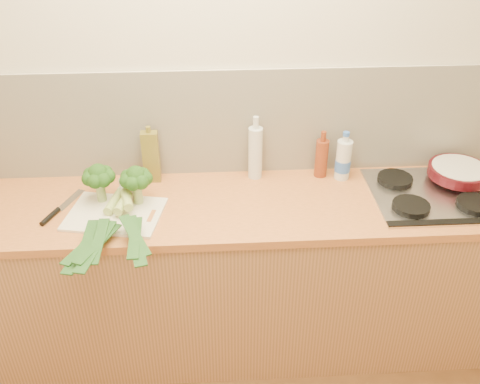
# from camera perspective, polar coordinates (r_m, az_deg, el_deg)

# --- Properties ---
(room_shell) EXTENTS (3.50, 3.50, 3.50)m
(room_shell) POSITION_cam_1_polar(r_m,az_deg,el_deg) (2.62, -2.52, 7.31)
(room_shell) COLOR beige
(room_shell) RESTS_ON ground
(counter) EXTENTS (3.20, 0.62, 0.90)m
(counter) POSITION_cam_1_polar(r_m,az_deg,el_deg) (2.78, -2.03, -8.87)
(counter) COLOR #B3784A
(counter) RESTS_ON ground
(gas_hob) EXTENTS (0.58, 0.50, 0.04)m
(gas_hob) POSITION_cam_1_polar(r_m,az_deg,el_deg) (2.70, 19.95, -0.16)
(gas_hob) COLOR silver
(gas_hob) RESTS_ON counter
(chopping_board) EXTENTS (0.46, 0.38, 0.01)m
(chopping_board) POSITION_cam_1_polar(r_m,az_deg,el_deg) (2.48, -13.18, -2.31)
(chopping_board) COLOR white
(chopping_board) RESTS_ON counter
(broccoli_left) EXTENTS (0.15, 0.15, 0.19)m
(broccoli_left) POSITION_cam_1_polar(r_m,az_deg,el_deg) (2.51, -14.86, 1.61)
(broccoli_left) COLOR #90A862
(broccoli_left) RESTS_ON chopping_board
(broccoli_right) EXTENTS (0.15, 0.15, 0.19)m
(broccoli_right) POSITION_cam_1_polar(r_m,az_deg,el_deg) (2.46, -11.04, 1.41)
(broccoli_right) COLOR #90A862
(broccoli_right) RESTS_ON chopping_board
(leek_front) EXTENTS (0.22, 0.71, 0.04)m
(leek_front) POSITION_cam_1_polar(r_m,az_deg,el_deg) (2.46, -13.83, -1.86)
(leek_front) COLOR white
(leek_front) RESTS_ON chopping_board
(leek_mid) EXTENTS (0.20, 0.66, 0.04)m
(leek_mid) POSITION_cam_1_polar(r_m,az_deg,el_deg) (2.40, -13.01, -2.17)
(leek_mid) COLOR white
(leek_mid) RESTS_ON chopping_board
(leek_back) EXTENTS (0.20, 0.65, 0.04)m
(leek_back) POSITION_cam_1_polar(r_m,az_deg,el_deg) (2.38, -11.76, -1.81)
(leek_back) COLOR white
(leek_back) RESTS_ON chopping_board
(chefs_knife) EXTENTS (0.15, 0.30, 0.02)m
(chefs_knife) POSITION_cam_1_polar(r_m,az_deg,el_deg) (2.56, -19.09, -2.06)
(chefs_knife) COLOR silver
(chefs_knife) RESTS_ON counter
(skillet) EXTENTS (0.43, 0.30, 0.05)m
(skillet) POSITION_cam_1_polar(r_m,az_deg,el_deg) (2.83, 22.37, 2.06)
(skillet) COLOR #450B11
(skillet) RESTS_ON gas_hob
(oil_tin) EXTENTS (0.08, 0.05, 0.29)m
(oil_tin) POSITION_cam_1_polar(r_m,az_deg,el_deg) (2.64, -9.47, 3.76)
(oil_tin) COLOR olive
(oil_tin) RESTS_ON counter
(glass_bottle) EXTENTS (0.07, 0.07, 0.33)m
(glass_bottle) POSITION_cam_1_polar(r_m,az_deg,el_deg) (2.63, 1.64, 4.29)
(glass_bottle) COLOR silver
(glass_bottle) RESTS_ON counter
(amber_bottle) EXTENTS (0.06, 0.06, 0.25)m
(amber_bottle) POSITION_cam_1_polar(r_m,az_deg,el_deg) (2.69, 8.69, 3.66)
(amber_bottle) COLOR maroon
(amber_bottle) RESTS_ON counter
(water_bottle) EXTENTS (0.08, 0.08, 0.23)m
(water_bottle) POSITION_cam_1_polar(r_m,az_deg,el_deg) (2.69, 10.94, 3.30)
(water_bottle) COLOR silver
(water_bottle) RESTS_ON counter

